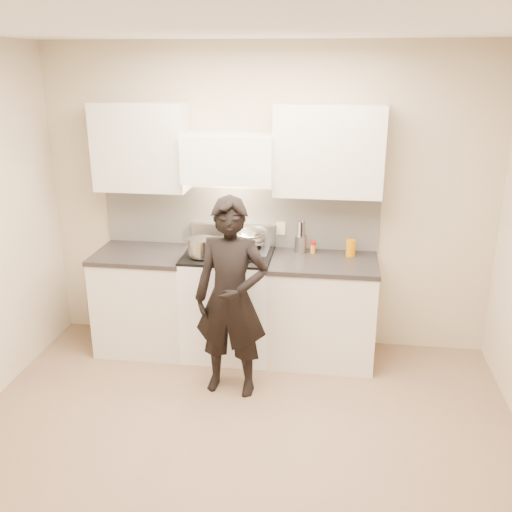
% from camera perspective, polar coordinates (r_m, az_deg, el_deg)
% --- Properties ---
extents(ground_plane, '(4.00, 4.00, 0.00)m').
position_cam_1_polar(ground_plane, '(4.11, -2.13, -19.03)').
color(ground_plane, '#81654C').
extents(room_shell, '(4.04, 3.54, 2.70)m').
position_cam_1_polar(room_shell, '(3.74, -2.30, 4.48)').
color(room_shell, '#C2B295').
rests_on(room_shell, ground).
extents(stove, '(0.76, 0.65, 0.96)m').
position_cam_1_polar(stove, '(5.13, -2.73, -4.69)').
color(stove, white).
rests_on(stove, ground).
extents(counter_right, '(0.92, 0.67, 0.92)m').
position_cam_1_polar(counter_right, '(5.06, 6.60, -5.33)').
color(counter_right, silver).
rests_on(counter_right, ground).
extents(counter_left, '(0.82, 0.67, 0.92)m').
position_cam_1_polar(counter_left, '(5.32, -11.03, -4.27)').
color(counter_left, silver).
rests_on(counter_left, ground).
extents(wok, '(0.36, 0.44, 0.29)m').
position_cam_1_polar(wok, '(5.04, -0.93, 1.94)').
color(wok, '#B2B2B2').
rests_on(wok, stove).
extents(stock_pot, '(0.32, 0.24, 0.15)m').
position_cam_1_polar(stock_pot, '(4.85, -5.45, 0.90)').
color(stock_pot, '#B2B2B2').
rests_on(stock_pot, stove).
extents(utensil_crock, '(0.10, 0.10, 0.28)m').
position_cam_1_polar(utensil_crock, '(5.06, 4.49, 1.35)').
color(utensil_crock, '#ABABAB').
rests_on(utensil_crock, counter_right).
extents(spice_jar, '(0.05, 0.05, 0.11)m').
position_cam_1_polar(spice_jar, '(5.04, 5.72, 0.87)').
color(spice_jar, orange).
rests_on(spice_jar, counter_right).
extents(oil_glass, '(0.08, 0.08, 0.15)m').
position_cam_1_polar(oil_glass, '(5.01, 9.46, 0.81)').
color(oil_glass, '#CB7903').
rests_on(oil_glass, counter_right).
extents(person, '(0.61, 0.43, 1.59)m').
position_cam_1_polar(person, '(4.40, -2.49, -4.27)').
color(person, black).
rests_on(person, ground).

